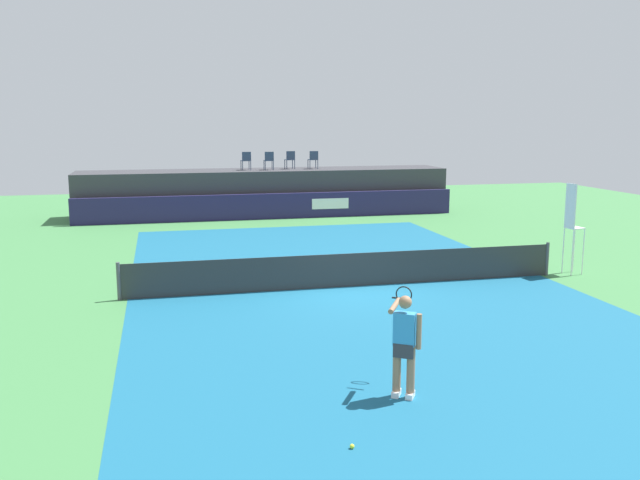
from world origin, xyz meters
The scene contains 14 objects.
ground_plane centered at (0.00, 3.00, 0.00)m, with size 48.00×48.00×0.00m, color #3D7A42.
court_inner centered at (0.00, 0.00, 0.00)m, with size 12.00×22.00×0.00m, color #16597A.
sponsor_wall centered at (0.01, 13.50, 0.60)m, with size 18.00×0.22×1.20m.
spectator_platform centered at (0.00, 15.30, 1.10)m, with size 18.00×2.80×2.20m, color #38383D.
spectator_chair_far_left centered at (-0.94, 15.14, 2.69)m, with size 0.47×0.47×0.89m.
spectator_chair_left centered at (0.16, 14.99, 2.69)m, with size 0.44×0.44×0.89m.
spectator_chair_center centered at (1.29, 15.41, 2.69)m, with size 0.47×0.47×0.89m.
spectator_chair_right centered at (2.43, 15.21, 2.69)m, with size 0.46×0.46×0.89m.
umpire_chair centered at (6.96, -0.02, 1.59)m, with size 0.50×0.50×2.76m.
tennis_net centered at (0.00, 0.00, 0.47)m, with size 12.40×0.02×0.95m, color #2D2D2D.
net_post_near centered at (-6.20, 0.00, 0.50)m, with size 0.10×0.10×1.00m, color #4C4C51.
net_post_far centered at (6.20, 0.00, 0.50)m, with size 0.10×0.10×1.00m, color #4C4C51.
tennis_player centered at (-1.17, -7.59, 0.96)m, with size 0.72×1.25×1.77m.
tennis_ball centered at (-2.53, -9.19, 0.04)m, with size 0.07×0.07×0.07m, color #D8EA33.
Camera 1 is at (-5.05, -17.84, 4.64)m, focal length 38.04 mm.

